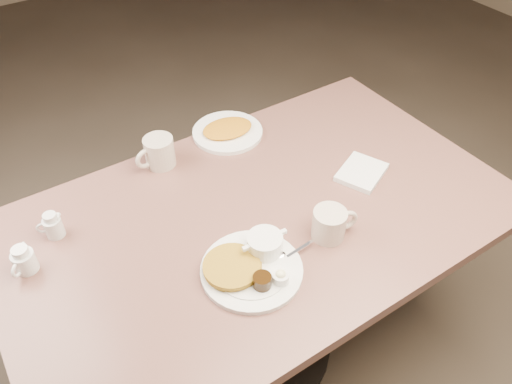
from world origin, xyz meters
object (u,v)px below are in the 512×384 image
coffee_mug_far (159,152)px  hash_plate (227,131)px  creamer_left (24,260)px  diner_table (259,250)px  main_plate (252,263)px  creamer_right (53,226)px  coffee_mug_near (330,224)px

coffee_mug_far → hash_plate: size_ratio=0.53×
creamer_left → diner_table: bearing=-14.7°
hash_plate → main_plate: bearing=-114.9°
creamer_right → hash_plate: size_ratio=0.29×
coffee_mug_far → creamer_right: (-0.38, -0.12, -0.01)m
diner_table → hash_plate: size_ratio=5.50×
creamer_right → main_plate: bearing=-45.8°
diner_table → creamer_left: 0.68m
coffee_mug_far → hash_plate: (0.27, 0.02, -0.04)m
coffee_mug_far → main_plate: bearing=-88.4°
creamer_right → diner_table: bearing=-24.9°
main_plate → hash_plate: size_ratio=1.23×
main_plate → creamer_right: (-0.40, 0.41, 0.01)m
coffee_mug_near → coffee_mug_far: coffee_mug_far is taller
coffee_mug_far → creamer_right: bearing=-162.3°
coffee_mug_far → creamer_left: (-0.48, -0.20, -0.01)m
coffee_mug_near → hash_plate: size_ratio=0.53×
coffee_mug_near → hash_plate: 0.57m
diner_table → creamer_right: bearing=155.1°
diner_table → main_plate: size_ratio=4.46×
coffee_mug_far → creamer_right: 0.40m
diner_table → coffee_mug_far: 0.45m
diner_table → coffee_mug_near: bearing=-57.2°
coffee_mug_near → creamer_right: (-0.65, 0.43, -0.01)m
coffee_mug_near → hash_plate: coffee_mug_near is taller
diner_table → main_plate: 0.28m
diner_table → coffee_mug_far: bearing=111.9°
coffee_mug_far → hash_plate: 0.27m
coffee_mug_near → hash_plate: bearing=89.3°
hash_plate → creamer_right: bearing=-167.6°
coffee_mug_far → creamer_left: bearing=-157.2°
coffee_mug_near → coffee_mug_far: bearing=115.7°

